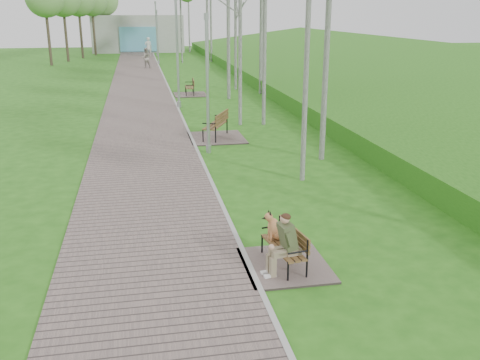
# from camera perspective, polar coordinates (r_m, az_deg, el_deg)

# --- Properties ---
(ground) EXTENTS (120.00, 120.00, 0.00)m
(ground) POSITION_cam_1_polar(r_m,az_deg,el_deg) (13.66, -2.46, -1.63)
(ground) COLOR #245D15
(ground) RESTS_ON ground
(walkway) EXTENTS (3.50, 67.00, 0.04)m
(walkway) POSITION_cam_1_polar(r_m,az_deg,el_deg) (34.55, -10.70, 9.89)
(walkway) COLOR #645551
(walkway) RESTS_ON ground
(kerb) EXTENTS (0.10, 67.00, 0.05)m
(kerb) POSITION_cam_1_polar(r_m,az_deg,el_deg) (34.60, -7.76, 10.05)
(kerb) COLOR #999993
(kerb) RESTS_ON ground
(embankment) EXTENTS (14.00, 70.00, 1.60)m
(embankment) POSITION_cam_1_polar(r_m,az_deg,el_deg) (35.84, 12.22, 10.04)
(embankment) COLOR #3F8C22
(embankment) RESTS_ON ground
(building_north) EXTENTS (10.00, 5.20, 4.00)m
(building_north) POSITION_cam_1_polar(r_m,az_deg,el_deg) (63.78, -10.83, 15.09)
(building_north) COLOR #9E9E99
(building_north) RESTS_ON ground
(bench_main) EXTENTS (1.54, 1.71, 1.34)m
(bench_main) POSITION_cam_1_polar(r_m,az_deg,el_deg) (9.81, 4.48, -7.34)
(bench_main) COLOR #645551
(bench_main) RESTS_ON ground
(bench_second) EXTENTS (1.99, 2.22, 1.22)m
(bench_second) POSITION_cam_1_polar(r_m,az_deg,el_deg) (19.72, -2.63, 5.11)
(bench_second) COLOR #645551
(bench_second) RESTS_ON ground
(bench_third) EXTENTS (1.77, 1.97, 1.09)m
(bench_third) POSITION_cam_1_polar(r_m,az_deg,el_deg) (30.27, -5.39, 9.40)
(bench_third) COLOR #645551
(bench_third) RESTS_ON ground
(lamp_post_near) EXTENTS (0.17, 0.17, 4.43)m
(lamp_post_near) POSITION_cam_1_polar(r_m,az_deg,el_deg) (17.34, -3.48, 9.54)
(lamp_post_near) COLOR #9EA1A6
(lamp_post_near) RESTS_ON ground
(lamp_post_second) EXTENTS (0.20, 0.20, 5.18)m
(lamp_post_second) POSITION_cam_1_polar(r_m,az_deg,el_deg) (26.01, -6.68, 12.93)
(lamp_post_second) COLOR #9EA1A6
(lamp_post_second) RESTS_ON ground
(lamp_post_third) EXTENTS (0.18, 0.18, 4.53)m
(lamp_post_third) POSITION_cam_1_polar(r_m,az_deg,el_deg) (48.58, -8.78, 14.63)
(lamp_post_third) COLOR #9EA1A6
(lamp_post_third) RESTS_ON ground
(lamp_post_far) EXTENTS (0.21, 0.21, 5.37)m
(lamp_post_far) POSITION_cam_1_polar(r_m,az_deg,el_deg) (56.76, -8.89, 15.43)
(lamp_post_far) COLOR #9EA1A6
(lamp_post_far) RESTS_ON ground
(pedestrian_near) EXTENTS (0.76, 0.56, 1.94)m
(pedestrian_near) POSITION_cam_1_polar(r_m,az_deg,el_deg) (56.37, -9.75, 13.81)
(pedestrian_near) COLOR silver
(pedestrian_near) RESTS_ON ground
(pedestrian_far) EXTENTS (0.87, 0.73, 1.62)m
(pedestrian_far) POSITION_cam_1_polar(r_m,az_deg,el_deg) (45.01, -10.01, 12.68)
(pedestrian_far) COLOR gray
(pedestrian_far) RESTS_ON ground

